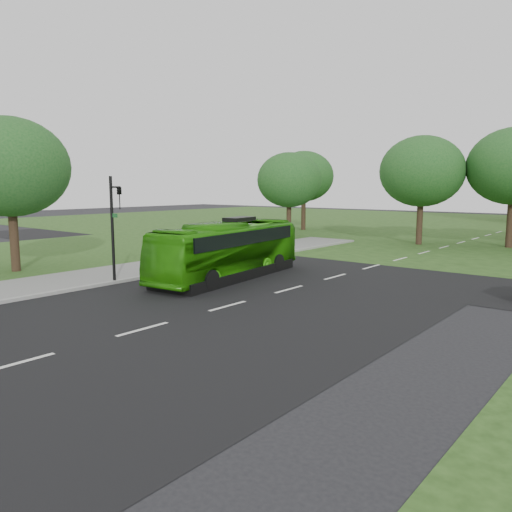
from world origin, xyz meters
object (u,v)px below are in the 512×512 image
(tree_park_f, at_px, (304,176))
(tree_side_near, at_px, (9,167))
(tree_park_b, at_px, (422,171))
(traffic_light, at_px, (114,221))
(bus, at_px, (228,250))
(tree_park_a, at_px, (289,180))

(tree_park_f, relative_size, tree_side_near, 1.00)
(tree_park_b, distance_m, tree_side_near, 28.53)
(traffic_light, bearing_deg, tree_park_b, 84.63)
(tree_side_near, distance_m, bus, 12.37)
(tree_park_a, xyz_separation_m, traffic_light, (6.06, -22.35, -2.14))
(tree_park_b, relative_size, tree_park_f, 1.03)
(bus, relative_size, traffic_light, 2.00)
(tree_side_near, bearing_deg, tree_park_b, 65.15)
(tree_park_a, height_order, tree_park_b, tree_park_b)
(tree_park_f, bearing_deg, tree_side_near, -85.48)
(tree_park_b, xyz_separation_m, tree_park_f, (-14.46, 5.36, -0.12))
(tree_park_b, bearing_deg, tree_park_f, 159.67)
(tree_park_a, xyz_separation_m, tree_park_b, (10.93, 2.21, 0.59))
(tree_park_f, relative_size, traffic_light, 1.63)
(tree_park_b, relative_size, traffic_light, 1.68)
(tree_park_a, relative_size, tree_park_b, 0.89)
(tree_park_f, bearing_deg, tree_park_b, -20.33)
(tree_park_a, distance_m, tree_park_b, 11.17)
(tree_park_a, distance_m, traffic_light, 23.26)
(tree_park_a, relative_size, traffic_light, 1.50)
(tree_park_f, bearing_deg, tree_park_a, -65.03)
(tree_park_a, height_order, bus, tree_park_a)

